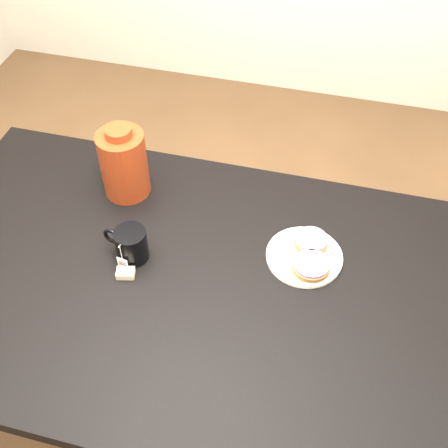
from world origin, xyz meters
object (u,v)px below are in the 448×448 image
object	(u,v)px
bagel_back	(311,241)
bagel_front	(311,266)
mug	(131,244)
table	(176,297)
teabag_pouch	(126,273)
bagel_package	(124,163)
plate	(304,256)

from	to	relation	value
bagel_back	bagel_front	size ratio (longest dim) A/B	0.90
bagel_back	mug	world-z (taller)	mug
table	bagel_back	size ratio (longest dim) A/B	12.07
teabag_pouch	table	bearing A→B (deg)	11.22
table	bagel_back	world-z (taller)	bagel_back
teabag_pouch	bagel_package	xyz separation A→B (m)	(-0.11, 0.29, 0.09)
bagel_back	plate	bearing A→B (deg)	-104.34
plate	bagel_front	bearing A→B (deg)	-62.37
bagel_front	teabag_pouch	xyz separation A→B (m)	(-0.45, -0.13, -0.01)
bagel_front	mug	world-z (taller)	mug
teabag_pouch	bagel_package	bearing A→B (deg)	109.85
table	mug	xyz separation A→B (m)	(-0.13, 0.04, 0.13)
bagel_back	bagel_package	distance (m)	0.55
bagel_back	mug	xyz separation A→B (m)	(-0.44, -0.14, 0.02)
plate	bagel_package	bearing A→B (deg)	166.74
table	bagel_package	size ratio (longest dim) A/B	6.33
table	bagel_back	bearing A→B (deg)	30.04
table	bagel_package	xyz separation A→B (m)	(-0.23, 0.27, 0.19)
plate	bagel_package	distance (m)	0.56
plate	mug	size ratio (longest dim) A/B	1.52
plate	mug	xyz separation A→B (m)	(-0.43, -0.10, 0.04)
bagel_front	mug	xyz separation A→B (m)	(-0.45, -0.06, 0.02)
bagel_front	teabag_pouch	world-z (taller)	bagel_front
bagel_back	bagel_front	distance (m)	0.08
mug	bagel_package	size ratio (longest dim) A/B	0.59
plate	mug	distance (m)	0.45
plate	bagel_front	size ratio (longest dim) A/B	1.54
table	bagel_package	bearing A→B (deg)	130.00
plate	bagel_package	size ratio (longest dim) A/B	0.89
plate	teabag_pouch	distance (m)	0.46
bagel_front	table	bearing A→B (deg)	-162.73
plate	mug	bearing A→B (deg)	-166.46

